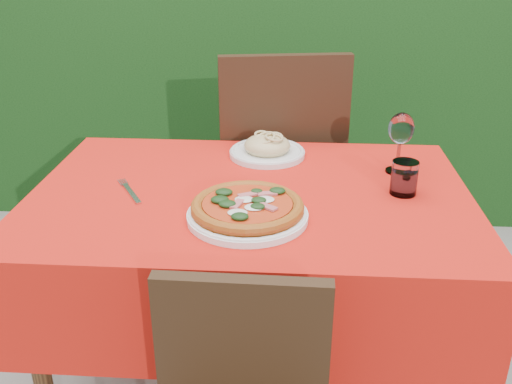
# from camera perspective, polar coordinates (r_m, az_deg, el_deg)

# --- Properties ---
(hedge) EXTENTS (3.20, 0.55, 1.78)m
(hedge) POSITION_cam_1_polar(r_m,az_deg,el_deg) (3.09, 1.68, 14.96)
(hedge) COLOR black
(hedge) RESTS_ON ground
(dining_table) EXTENTS (1.26, 0.86, 0.75)m
(dining_table) POSITION_cam_1_polar(r_m,az_deg,el_deg) (1.71, -0.56, -4.52)
(dining_table) COLOR #4C3218
(dining_table) RESTS_ON ground
(chair_far) EXTENTS (0.54, 0.54, 1.04)m
(chair_far) POSITION_cam_1_polar(r_m,az_deg,el_deg) (2.26, 2.35, 2.97)
(chair_far) COLOR black
(chair_far) RESTS_ON ground
(pizza_plate) EXTENTS (0.32, 0.32, 0.06)m
(pizza_plate) POSITION_cam_1_polar(r_m,az_deg,el_deg) (1.47, -0.86, -1.75)
(pizza_plate) COLOR white
(pizza_plate) RESTS_ON dining_table
(pasta_plate) EXTENTS (0.25, 0.25, 0.07)m
(pasta_plate) POSITION_cam_1_polar(r_m,az_deg,el_deg) (1.90, 1.13, 4.36)
(pasta_plate) COLOR silver
(pasta_plate) RESTS_ON dining_table
(water_glass) EXTENTS (0.07, 0.07, 0.10)m
(water_glass) POSITION_cam_1_polar(r_m,az_deg,el_deg) (1.66, 14.58, 1.23)
(water_glass) COLOR white
(water_glass) RESTS_ON dining_table
(wine_glass) EXTENTS (0.08, 0.08, 0.19)m
(wine_glass) POSITION_cam_1_polar(r_m,az_deg,el_deg) (1.78, 14.30, 5.93)
(wine_glass) COLOR silver
(wine_glass) RESTS_ON dining_table
(fork) EXTENTS (0.13, 0.19, 0.01)m
(fork) POSITION_cam_1_polar(r_m,az_deg,el_deg) (1.66, -12.34, -0.14)
(fork) COLOR silver
(fork) RESTS_ON dining_table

